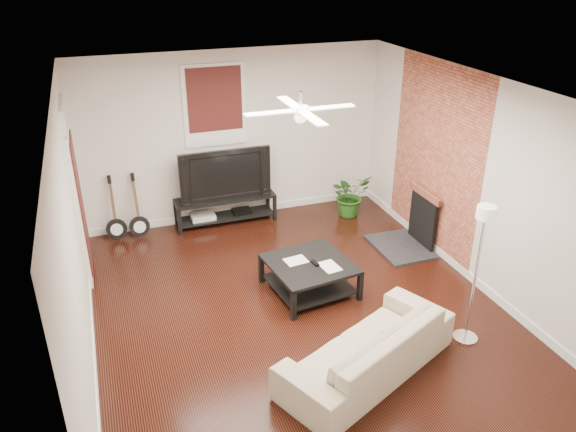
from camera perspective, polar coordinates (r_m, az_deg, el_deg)
room at (r=6.55m, az=1.17°, el=0.54°), size 5.01×6.01×2.81m
brick_accent at (r=8.47m, az=14.74°, el=5.64°), size 0.02×2.20×2.80m
fireplace at (r=8.67m, az=12.46°, el=-0.38°), size 0.80×1.10×0.92m
window_back at (r=8.98m, az=-7.46°, el=11.09°), size 1.00×0.06×1.30m
door_left at (r=8.00m, az=-20.65°, el=2.47°), size 0.08×1.00×2.50m
tv_stand at (r=9.39m, az=-6.37°, el=0.65°), size 1.66×0.44×0.46m
tv at (r=9.16m, az=-6.60°, el=4.43°), size 1.48×0.19×0.85m
coffee_table at (r=7.51m, az=2.19°, el=-6.18°), size 1.15×1.15×0.43m
sofa at (r=6.22m, az=8.13°, el=-13.11°), size 2.28×1.64×0.62m
floor_lamp at (r=6.62m, az=18.54°, el=-5.81°), size 0.38×0.38×1.74m
potted_plant at (r=9.60m, az=6.33°, el=2.15°), size 0.77×0.70×0.74m
guitar_left at (r=9.06m, az=-17.32°, el=0.62°), size 0.33×0.24×1.04m
guitar_right at (r=9.05m, az=-15.11°, el=0.87°), size 0.33×0.25×1.04m
ceiling_fan at (r=6.14m, az=1.27°, el=10.74°), size 1.24×1.24×0.32m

